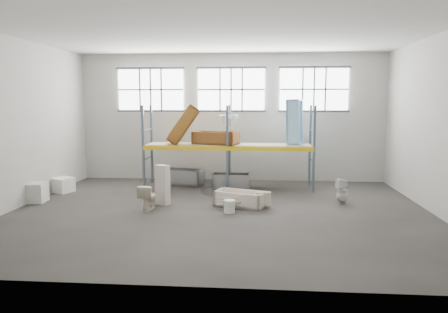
# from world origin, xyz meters

# --- Properties ---
(floor) EXTENTS (12.00, 10.00, 0.10)m
(floor) POSITION_xyz_m (0.00, 0.00, -0.05)
(floor) COLOR #423D38
(floor) RESTS_ON ground
(ceiling) EXTENTS (12.00, 10.00, 0.10)m
(ceiling) POSITION_xyz_m (0.00, 0.00, 5.05)
(ceiling) COLOR silver
(ceiling) RESTS_ON ground
(wall_back) EXTENTS (12.00, 0.10, 5.00)m
(wall_back) POSITION_xyz_m (0.00, 5.05, 2.50)
(wall_back) COLOR #A8A59B
(wall_back) RESTS_ON ground
(wall_front) EXTENTS (12.00, 0.10, 5.00)m
(wall_front) POSITION_xyz_m (0.00, -5.05, 2.50)
(wall_front) COLOR #A09D94
(wall_front) RESTS_ON ground
(wall_left) EXTENTS (0.10, 10.00, 5.00)m
(wall_left) POSITION_xyz_m (-6.05, 0.00, 2.50)
(wall_left) COLOR #A19E95
(wall_left) RESTS_ON ground
(wall_right) EXTENTS (0.10, 10.00, 5.00)m
(wall_right) POSITION_xyz_m (6.05, 0.00, 2.50)
(wall_right) COLOR #9E9B91
(wall_right) RESTS_ON ground
(window_left) EXTENTS (2.60, 0.04, 1.60)m
(window_left) POSITION_xyz_m (-3.20, 4.94, 3.60)
(window_left) COLOR white
(window_left) RESTS_ON wall_back
(window_mid) EXTENTS (2.60, 0.04, 1.60)m
(window_mid) POSITION_xyz_m (0.00, 4.94, 3.60)
(window_mid) COLOR white
(window_mid) RESTS_ON wall_back
(window_right) EXTENTS (2.60, 0.04, 1.60)m
(window_right) POSITION_xyz_m (3.20, 4.94, 3.60)
(window_right) COLOR white
(window_right) RESTS_ON wall_back
(rack_upright_la) EXTENTS (0.08, 0.08, 3.00)m
(rack_upright_la) POSITION_xyz_m (-3.00, 2.90, 1.50)
(rack_upright_la) COLOR slate
(rack_upright_la) RESTS_ON floor
(rack_upright_lb) EXTENTS (0.08, 0.08, 3.00)m
(rack_upright_lb) POSITION_xyz_m (-3.00, 4.10, 1.50)
(rack_upright_lb) COLOR slate
(rack_upright_lb) RESTS_ON floor
(rack_upright_ma) EXTENTS (0.08, 0.08, 3.00)m
(rack_upright_ma) POSITION_xyz_m (0.00, 2.90, 1.50)
(rack_upright_ma) COLOR slate
(rack_upright_ma) RESTS_ON floor
(rack_upright_mb) EXTENTS (0.08, 0.08, 3.00)m
(rack_upright_mb) POSITION_xyz_m (0.00, 4.10, 1.50)
(rack_upright_mb) COLOR slate
(rack_upright_mb) RESTS_ON floor
(rack_upright_ra) EXTENTS (0.08, 0.08, 3.00)m
(rack_upright_ra) POSITION_xyz_m (3.00, 2.90, 1.50)
(rack_upright_ra) COLOR slate
(rack_upright_ra) RESTS_ON floor
(rack_upright_rb) EXTENTS (0.08, 0.08, 3.00)m
(rack_upright_rb) POSITION_xyz_m (3.00, 4.10, 1.50)
(rack_upright_rb) COLOR slate
(rack_upright_rb) RESTS_ON floor
(rack_beam_front) EXTENTS (6.00, 0.10, 0.14)m
(rack_beam_front) POSITION_xyz_m (0.00, 2.90, 1.50)
(rack_beam_front) COLOR yellow
(rack_beam_front) RESTS_ON floor
(rack_beam_back) EXTENTS (6.00, 0.10, 0.14)m
(rack_beam_back) POSITION_xyz_m (0.00, 4.10, 1.50)
(rack_beam_back) COLOR yellow
(rack_beam_back) RESTS_ON floor
(shelf_deck) EXTENTS (5.90, 1.10, 0.03)m
(shelf_deck) POSITION_xyz_m (0.00, 3.50, 1.58)
(shelf_deck) COLOR gray
(shelf_deck) RESTS_ON floor
(wet_patch) EXTENTS (1.80, 1.80, 0.00)m
(wet_patch) POSITION_xyz_m (0.00, 2.70, 0.00)
(wet_patch) COLOR black
(wet_patch) RESTS_ON floor
(bathtub_beige) EXTENTS (1.66, 1.20, 0.44)m
(bathtub_beige) POSITION_xyz_m (0.56, 0.73, 0.22)
(bathtub_beige) COLOR beige
(bathtub_beige) RESTS_ON floor
(cistern_spare) EXTENTS (0.44, 0.25, 0.39)m
(cistern_spare) POSITION_xyz_m (1.25, 0.56, 0.28)
(cistern_spare) COLOR beige
(cistern_spare) RESTS_ON bathtub_beige
(sink_in_tub) EXTENTS (0.51, 0.51, 0.15)m
(sink_in_tub) POSITION_xyz_m (0.44, 0.46, 0.16)
(sink_in_tub) COLOR beige
(sink_in_tub) RESTS_ON bathtub_beige
(toilet_beige) EXTENTS (0.47, 0.76, 0.74)m
(toilet_beige) POSITION_xyz_m (-2.12, 0.07, 0.37)
(toilet_beige) COLOR beige
(toilet_beige) RESTS_ON floor
(cistern_tall) EXTENTS (0.46, 0.40, 1.22)m
(cistern_tall) POSITION_xyz_m (-1.81, 0.70, 0.61)
(cistern_tall) COLOR beige
(cistern_tall) RESTS_ON floor
(toilet_white) EXTENTS (0.42, 0.41, 0.78)m
(toilet_white) POSITION_xyz_m (3.69, 1.30, 0.39)
(toilet_white) COLOR white
(toilet_white) RESTS_ON floor
(steel_tub_left) EXTENTS (1.72, 1.05, 0.59)m
(steel_tub_left) POSITION_xyz_m (-1.82, 3.92, 0.29)
(steel_tub_left) COLOR #B0B3B8
(steel_tub_left) RESTS_ON floor
(steel_tub_right) EXTENTS (1.39, 0.67, 0.50)m
(steel_tub_right) POSITION_xyz_m (0.11, 3.50, 0.25)
(steel_tub_right) COLOR #979B9E
(steel_tub_right) RESTS_ON floor
(rust_tub_flat) EXTENTS (1.76, 1.21, 0.45)m
(rust_tub_flat) POSITION_xyz_m (-0.46, 3.46, 1.82)
(rust_tub_flat) COLOR brown
(rust_tub_flat) RESTS_ON shelf_deck
(rust_tub_tilted) EXTENTS (1.36, 0.96, 1.50)m
(rust_tub_tilted) POSITION_xyz_m (-1.66, 3.43, 2.29)
(rust_tub_tilted) COLOR #9C5C18
(rust_tub_tilted) RESTS_ON shelf_deck
(sink_on_shelf) EXTENTS (0.73, 0.59, 0.61)m
(sink_on_shelf) POSITION_xyz_m (0.02, 3.35, 2.09)
(sink_on_shelf) COLOR silver
(sink_on_shelf) RESTS_ON rust_tub_flat
(blue_tub_upright) EXTENTS (0.70, 0.88, 1.64)m
(blue_tub_upright) POSITION_xyz_m (2.39, 3.69, 2.40)
(blue_tub_upright) COLOR #85BEE6
(blue_tub_upright) RESTS_ON shelf_deck
(bucket) EXTENTS (0.38, 0.38, 0.37)m
(bucket) POSITION_xyz_m (0.29, -0.11, 0.18)
(bucket) COLOR silver
(bucket) RESTS_ON floor
(carton_near) EXTENTS (0.76, 0.67, 0.61)m
(carton_near) POSITION_xyz_m (-5.91, 0.69, 0.30)
(carton_near) COLOR beige
(carton_near) RESTS_ON floor
(carton_far) EXTENTS (0.78, 0.78, 0.50)m
(carton_far) POSITION_xyz_m (-5.70, 2.20, 0.25)
(carton_far) COLOR white
(carton_far) RESTS_ON floor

